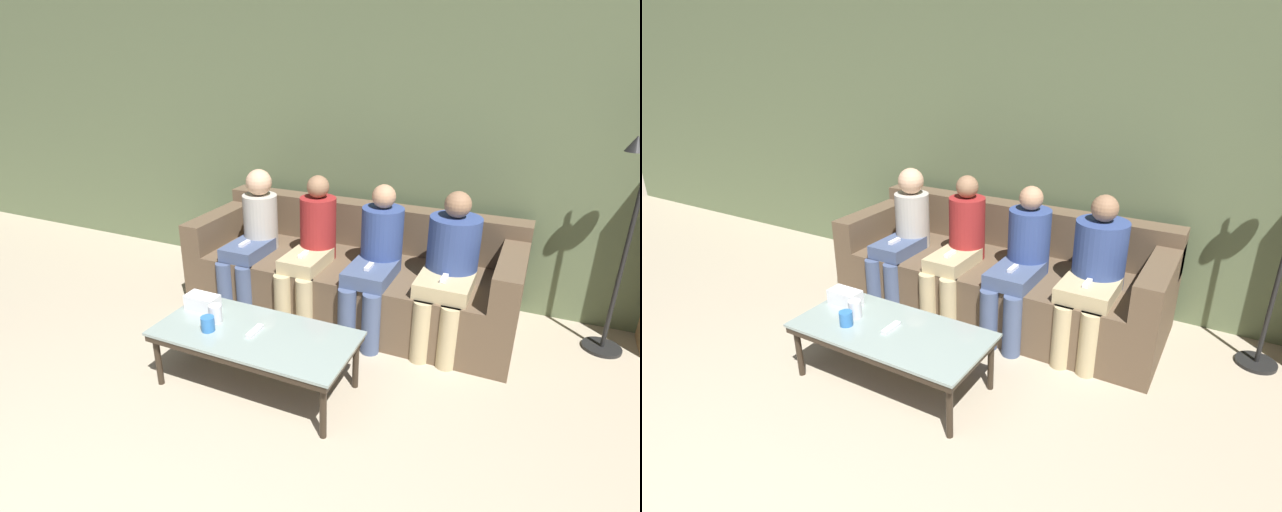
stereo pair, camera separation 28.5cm
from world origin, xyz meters
TOP-DOWN VIEW (x-y plane):
  - wall_back at (0.00, 3.57)m, footprint 12.00×0.06m
  - couch at (0.00, 3.01)m, footprint 2.54×0.96m
  - coffee_table at (-0.17, 1.80)m, footprint 1.24×0.59m
  - cup_near_left at (-0.44, 1.70)m, footprint 0.08×0.08m
  - cup_near_right at (-0.46, 1.81)m, footprint 0.08×0.08m
  - tissue_box at (-0.64, 1.92)m, footprint 0.22×0.12m
  - game_remote at (-0.17, 1.80)m, footprint 0.04×0.15m
  - standing_lamp at (1.86, 3.20)m, footprint 0.31×0.26m
  - seated_person_left_end at (-0.78, 2.78)m, footprint 0.31×0.63m
  - seated_person_mid_left at (-0.26, 2.78)m, footprint 0.31×0.64m
  - seated_person_mid_right at (0.26, 2.78)m, footprint 0.31×0.67m
  - seated_person_right_end at (0.78, 2.81)m, footprint 0.36×0.65m

SIDE VIEW (x-z plane):
  - couch at x=0.00m, z-range -0.10..0.71m
  - coffee_table at x=-0.17m, z-range 0.16..0.54m
  - game_remote at x=-0.17m, z-range 0.39..0.41m
  - cup_near_left at x=-0.44m, z-range 0.39..0.48m
  - tissue_box at x=-0.64m, z-range 0.37..0.50m
  - cup_near_right at x=-0.46m, z-range 0.39..0.50m
  - seated_person_mid_left at x=-0.26m, z-range 0.03..1.14m
  - seated_person_mid_right at x=0.26m, z-range 0.04..1.13m
  - seated_person_left_end at x=-0.78m, z-range 0.04..1.14m
  - seated_person_right_end at x=0.78m, z-range 0.05..1.16m
  - standing_lamp at x=1.86m, z-range 0.19..1.90m
  - wall_back at x=0.00m, z-range 0.00..2.60m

